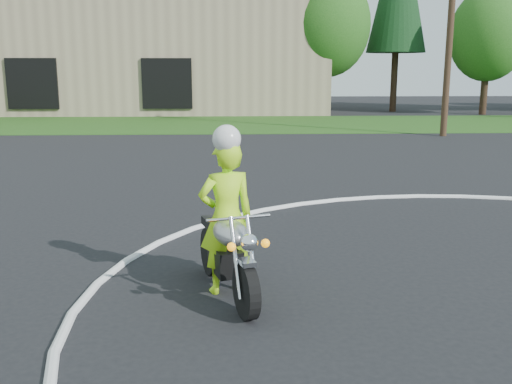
{
  "coord_description": "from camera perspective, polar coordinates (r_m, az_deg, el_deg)",
  "views": [
    {
      "loc": [
        -4.14,
        -3.21,
        2.76
      ],
      "look_at": [
        -3.81,
        4.56,
        1.1
      ],
      "focal_mm": 40.0,
      "sensor_mm": 36.0,
      "label": 1
    }
  ],
  "objects": [
    {
      "name": "grass_strip",
      "position": [
        30.62,
        5.35,
        6.83
      ],
      "size": [
        120.0,
        10.0,
        0.02
      ],
      "primitive_type": "cube",
      "color": "#1E4714",
      "rests_on": "ground"
    },
    {
      "name": "primary_motorcycle",
      "position": [
        7.09,
        -2.83,
        -6.08
      ],
      "size": [
        0.9,
        2.12,
        1.15
      ],
      "rotation": [
        0.0,
        0.0,
        0.3
      ],
      "color": "black",
      "rests_on": "ground"
    },
    {
      "name": "rider_primary_grp",
      "position": [
        7.09,
        -2.99,
        -2.12
      ],
      "size": [
        0.81,
        0.65,
        2.13
      ],
      "rotation": [
        0.0,
        0.0,
        0.3
      ],
      "color": "#B3FA1A",
      "rests_on": "ground"
    },
    {
      "name": "warehouse",
      "position": [
        45.39,
        -20.81,
        13.04
      ],
      "size": [
        41.0,
        17.0,
        8.3
      ],
      "color": "tan",
      "rests_on": "ground"
    },
    {
      "name": "utility_poles",
      "position": [
        25.99,
        18.97,
        16.79
      ],
      "size": [
        41.6,
        1.12,
        10.0
      ],
      "color": "#473321",
      "rests_on": "ground"
    }
  ]
}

